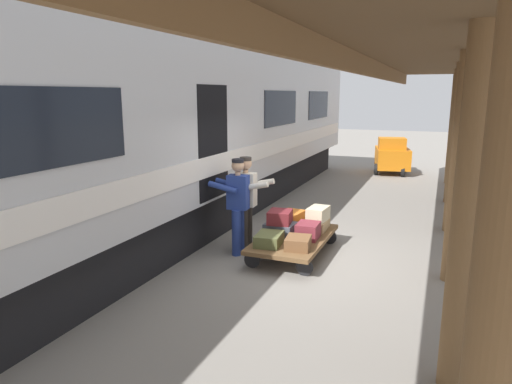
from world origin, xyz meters
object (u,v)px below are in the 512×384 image
suitcase_cream_canvas (318,214)px  porter_in_overalls (237,203)px  suitcase_burgundy_valise (308,231)px  suitcase_maroon_trunk (280,217)px  suitcase_tan_vintage (317,225)px  porter_by_door (247,200)px  suitcase_slate_roller (281,229)px  luggage_cart (294,239)px  suitcase_olive_duffel (269,239)px  suitcase_orange_carryall (291,219)px  baggage_tug (392,156)px  train_car (143,134)px  suitcase_brown_leather (298,243)px

suitcase_cream_canvas → porter_in_overalls: bearing=34.5°
suitcase_burgundy_valise → suitcase_maroon_trunk: bearing=0.9°
suitcase_burgundy_valise → suitcase_tan_vintage: (0.00, -0.58, -0.04)m
suitcase_burgundy_valise → porter_by_door: 1.23m
suitcase_burgundy_valise → suitcase_tan_vintage: bearing=-90.0°
suitcase_maroon_trunk → suitcase_cream_canvas: 0.78m
suitcase_slate_roller → suitcase_burgundy_valise: bearing=180.0°
luggage_cart → suitcase_maroon_trunk: size_ratio=4.65×
suitcase_olive_duffel → suitcase_orange_carryall: (0.00, -1.16, 0.05)m
suitcase_olive_duffel → suitcase_burgundy_valise: bearing=-130.9°
luggage_cart → suitcase_cream_canvas: size_ratio=4.18×
suitcase_tan_vintage → suitcase_maroon_trunk: 0.82m
suitcase_cream_canvas → porter_by_door: size_ratio=0.30×
suitcase_olive_duffel → suitcase_orange_carryall: bearing=-90.0°
porter_by_door → baggage_tug: bearing=-99.2°
suitcase_tan_vintage → suitcase_burgundy_valise: bearing=90.0°
suitcase_slate_roller → suitcase_cream_canvas: (-0.53, -0.55, 0.20)m
suitcase_burgundy_valise → suitcase_tan_vintage: suitcase_burgundy_valise is taller
suitcase_olive_duffel → suitcase_slate_roller: suitcase_slate_roller is taller
porter_by_door → suitcase_olive_duffel: bearing=139.3°
baggage_tug → suitcase_cream_canvas: bearing=87.6°
suitcase_burgundy_valise → suitcase_cream_canvas: bearing=-93.0°
suitcase_olive_duffel → baggage_tug: (-0.90, -10.04, 0.20)m
luggage_cart → porter_by_door: (0.89, 0.03, 0.64)m
train_car → suitcase_olive_duffel: train_car is taller
train_car → porter_by_door: bearing=-176.0°
suitcase_brown_leather → porter_in_overalls: 1.34m
suitcase_burgundy_valise → porter_by_door: porter_by_door is taller
suitcase_tan_vintage → suitcase_cream_canvas: suitcase_cream_canvas is taller
train_car → suitcase_brown_leather: size_ratio=44.24×
suitcase_tan_vintage → suitcase_slate_roller: suitcase_slate_roller is taller
suitcase_olive_duffel → suitcase_brown_leather: bearing=180.0°
suitcase_cream_canvas → suitcase_maroon_trunk: bearing=45.9°
suitcase_brown_leather → suitcase_cream_canvas: (-0.03, -1.13, 0.21)m
luggage_cart → baggage_tug: bearing=-93.9°
train_car → luggage_cart: train_car is taller
suitcase_orange_carryall → porter_by_door: size_ratio=0.34×
suitcase_slate_roller → suitcase_tan_vintage: bearing=-130.9°
suitcase_slate_roller → baggage_tug: 9.50m
suitcase_slate_roller → baggage_tug: baggage_tug is taller
train_car → porter_by_door: (-2.07, -0.14, -1.14)m
luggage_cart → porter_in_overalls: porter_in_overalls is taller
porter_by_door → luggage_cart: bearing=-178.0°
suitcase_brown_leather → luggage_cart: bearing=-66.5°
suitcase_slate_roller → baggage_tug: (-0.90, -9.46, 0.18)m
luggage_cart → suitcase_cream_canvas: bearing=-116.8°
suitcase_brown_leather → baggage_tug: bearing=-92.3°
suitcase_brown_leather → suitcase_burgundy_valise: suitcase_burgundy_valise is taller
luggage_cart → suitcase_slate_roller: (0.25, 0.00, 0.16)m
baggage_tug → suitcase_orange_carryall: bearing=84.2°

